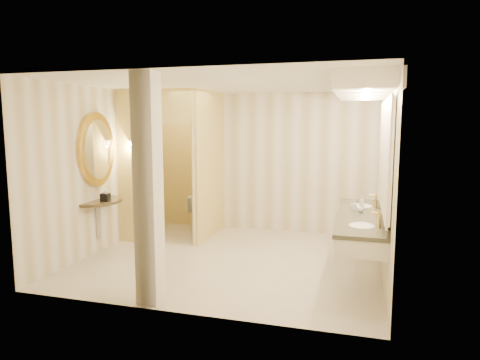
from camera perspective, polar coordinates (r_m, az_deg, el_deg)
name	(u,v)px	position (r m, az deg, el deg)	size (l,w,h in m)	color
floor	(231,259)	(6.84, -1.20, -10.49)	(4.50, 4.50, 0.00)	beige
ceiling	(231,84)	(6.53, -1.27, 12.68)	(4.50, 4.50, 0.00)	white
wall_back	(260,162)	(8.47, 2.73, 2.35)	(4.50, 0.02, 2.70)	silver
wall_front	(177,195)	(4.69, -8.40, -1.95)	(4.50, 0.02, 2.70)	silver
wall_left	(102,170)	(7.51, -17.87, 1.33)	(0.02, 4.00, 2.70)	silver
wall_right	(386,179)	(6.27, 18.83, 0.12)	(0.02, 4.00, 2.70)	silver
toilet_closet	(188,164)	(7.83, -7.01, 2.14)	(1.50, 1.55, 2.70)	#EEDA7D
wall_sconce	(132,146)	(7.68, -14.18, 4.45)	(0.14, 0.14, 0.42)	gold
vanity	(366,160)	(6.02, 16.47, 2.59)	(0.75, 2.62, 2.09)	silver
console_shelf	(97,172)	(7.33, -18.50, 1.06)	(0.92, 0.92, 1.91)	black
pillar	(148,190)	(5.06, -12.13, -1.34)	(0.26, 0.26, 2.70)	silver
tissue_box	(105,197)	(7.22, -17.51, -2.20)	(0.13, 0.13, 0.13)	black
toilet	(199,211)	(8.73, -5.44, -4.11)	(0.40, 0.70, 0.71)	white
soap_bottle_a	(354,205)	(6.38, 15.01, -3.27)	(0.07, 0.07, 0.15)	beige
soap_bottle_b	(361,209)	(6.25, 15.80, -3.69)	(0.09, 0.09, 0.11)	silver
soap_bottle_c	(362,202)	(6.48, 15.95, -2.90)	(0.08, 0.08, 0.20)	#C6B28C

